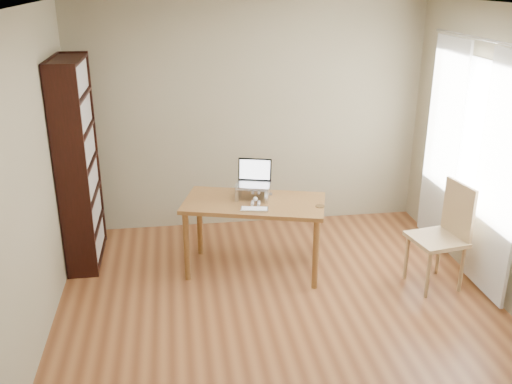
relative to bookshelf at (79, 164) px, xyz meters
name	(u,v)px	position (x,y,z in m)	size (l,w,h in m)	color
room	(293,183)	(1.86, -1.54, 0.25)	(4.04, 4.54, 2.64)	brown
bookshelf	(79,164)	(0.00, 0.00, 0.00)	(0.30, 0.90, 2.10)	black
curtains	(468,158)	(3.75, -0.75, 0.12)	(0.03, 1.90, 2.25)	white
desk	(254,211)	(1.70, -0.52, -0.40)	(1.50, 1.04, 0.75)	brown
laptop_stand	(253,191)	(1.70, -0.44, -0.22)	(0.32, 0.25, 0.13)	silver
laptop	(252,178)	(1.70, -0.38, -0.11)	(0.38, 0.36, 0.24)	silver
keyboard	(254,209)	(1.67, -0.74, -0.29)	(0.28, 0.16, 0.02)	silver
coaster	(320,206)	(2.31, -0.74, -0.30)	(0.09, 0.09, 0.01)	brown
cat	(256,191)	(1.73, -0.41, -0.24)	(0.24, 0.48, 0.15)	#463F37
chair	(445,232)	(3.44, -1.08, -0.49)	(0.52, 0.52, 1.03)	#A18957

